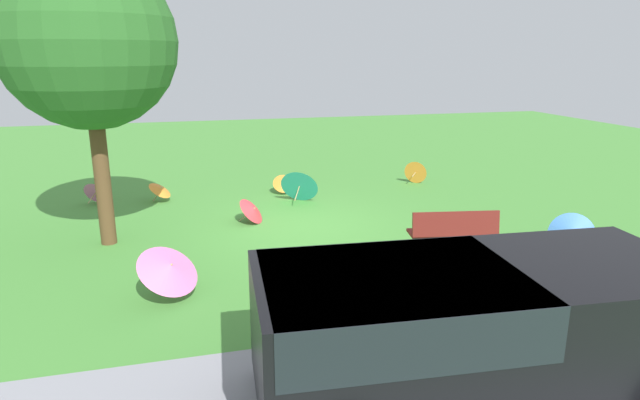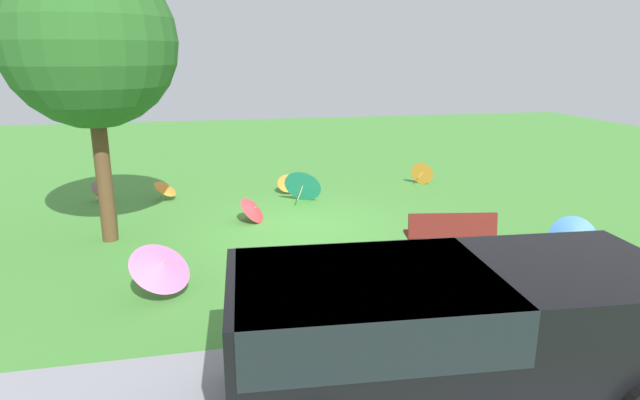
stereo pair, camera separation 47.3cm
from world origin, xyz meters
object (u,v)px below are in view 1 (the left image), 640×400
(van_dark, at_px, (460,324))
(parasol_blue_0, at_px, (572,235))
(park_bench, at_px, (453,233))
(parasol_orange_0, at_px, (161,189))
(parasol_pink_0, at_px, (96,192))
(parasol_red_0, at_px, (253,210))
(parasol_orange_2, at_px, (284,183))
(parasol_teal_0, at_px, (300,184))
(parasol_orange_1, at_px, (416,172))
(shade_tree, at_px, (88,42))
(parasol_pink_2, at_px, (170,268))
(parasol_yellow_1, at_px, (318,261))

(van_dark, bearing_deg, parasol_blue_0, -141.06)
(park_bench, xyz_separation_m, parasol_orange_0, (5.31, -5.31, -0.13))
(parasol_pink_0, distance_m, parasol_red_0, 4.43)
(parasol_orange_2, relative_size, parasol_blue_0, 0.66)
(parasol_pink_0, relative_size, parasol_blue_0, 0.76)
(parasol_orange_0, bearing_deg, parasol_teal_0, 165.48)
(parasol_pink_0, relative_size, parasol_orange_1, 1.05)
(park_bench, relative_size, parasol_orange_0, 2.16)
(parasol_orange_2, bearing_deg, shade_tree, 35.83)
(parasol_pink_0, distance_m, parasol_teal_0, 5.11)
(shade_tree, bearing_deg, parasol_teal_0, -154.70)
(shade_tree, bearing_deg, parasol_pink_0, -79.06)
(parasol_orange_2, bearing_deg, parasol_pink_0, -3.36)
(parasol_pink_2, bearing_deg, shade_tree, -67.34)
(van_dark, distance_m, parasol_orange_0, 9.79)
(park_bench, height_order, parasol_pink_0, park_bench)
(parasol_blue_0, bearing_deg, parasol_red_0, -33.41)
(shade_tree, bearing_deg, parasol_red_0, -168.03)
(parasol_orange_1, distance_m, parasol_red_0, 5.71)
(parasol_orange_0, relative_size, parasol_blue_0, 0.84)
(van_dark, height_order, parasol_orange_0, van_dark)
(parasol_red_0, bearing_deg, parasol_pink_0, -36.11)
(parasol_orange_0, relative_size, parasol_orange_2, 1.27)
(parasol_orange_1, relative_size, parasol_orange_2, 1.10)
(parasol_teal_0, bearing_deg, parasol_blue_0, 128.77)
(parasol_teal_0, bearing_deg, parasol_red_0, 45.74)
(parasol_pink_0, bearing_deg, van_dark, 116.99)
(parasol_teal_0, bearing_deg, parasol_orange_1, -162.46)
(park_bench, xyz_separation_m, parasol_orange_2, (2.14, -5.33, -0.16))
(parasol_pink_2, bearing_deg, parasol_orange_2, -116.10)
(shade_tree, height_order, parasol_orange_1, shade_tree)
(parasol_blue_0, distance_m, parasol_pink_2, 7.13)
(shade_tree, distance_m, parasol_red_0, 4.65)
(parasol_teal_0, bearing_deg, van_dark, 89.13)
(shade_tree, relative_size, parasol_blue_0, 5.93)
(parasol_red_0, relative_size, parasol_pink_2, 0.66)
(parasol_teal_0, bearing_deg, park_bench, 113.18)
(parasol_red_0, bearing_deg, parasol_yellow_1, 98.89)
(parasol_teal_0, distance_m, parasol_pink_2, 5.87)
(van_dark, height_order, shade_tree, shade_tree)
(parasol_pink_0, bearing_deg, parasol_red_0, 143.89)
(parasol_blue_0, xyz_separation_m, parasol_pink_2, (7.13, -0.02, 0.09))
(parasol_blue_0, height_order, parasol_teal_0, parasol_teal_0)
(van_dark, xyz_separation_m, parasol_blue_0, (-4.13, -3.34, -0.49))
(parasol_pink_2, bearing_deg, van_dark, 131.79)
(parasol_blue_0, bearing_deg, van_dark, 38.94)
(parasol_pink_0, bearing_deg, parasol_teal_0, 166.60)
(parasol_pink_0, relative_size, parasol_orange_2, 1.16)
(parasol_teal_0, relative_size, parasol_yellow_1, 1.02)
(shade_tree, distance_m, parasol_blue_0, 9.49)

